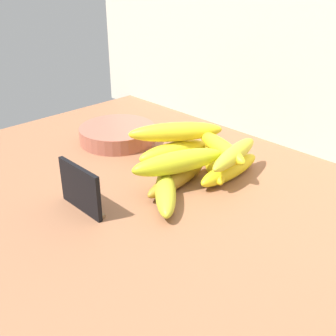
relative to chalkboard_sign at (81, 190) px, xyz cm
name	(u,v)px	position (x,y,z in cm)	size (l,w,h in cm)	color
counter_top	(161,210)	(8.06, 11.35, -5.36)	(110.00, 76.00, 3.00)	brown
chalkboard_sign	(81,190)	(0.00, 0.00, 0.00)	(11.00, 1.80, 8.40)	black
fruit_bowl	(118,134)	(-19.95, 23.38, -2.03)	(17.96, 17.96, 3.66)	#A15847
banana_0	(230,170)	(10.49, 27.66, -1.98)	(17.17, 3.75, 3.75)	yellow
banana_1	(177,178)	(5.63, 17.88, -2.17)	(17.46, 3.38, 3.38)	#A27921
banana_2	(174,152)	(-2.72, 25.22, -1.70)	(16.46, 4.32, 4.32)	yellow
banana_3	(213,163)	(6.17, 27.74, -2.10)	(17.78, 3.52, 3.52)	yellow
banana_4	(165,191)	(7.87, 12.39, -1.98)	(16.37, 3.76, 3.76)	gold
banana_5	(221,147)	(6.94, 28.91, 1.35)	(16.73, 3.38, 3.38)	yellow
banana_6	(178,162)	(6.19, 17.47, 1.62)	(18.44, 4.21, 4.21)	#C7CF22
banana_7	(176,132)	(-3.18, 26.22, 2.49)	(20.18, 4.07, 4.07)	yellow
banana_8	(234,154)	(11.19, 27.88, 1.53)	(16.75, 3.28, 3.28)	gold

